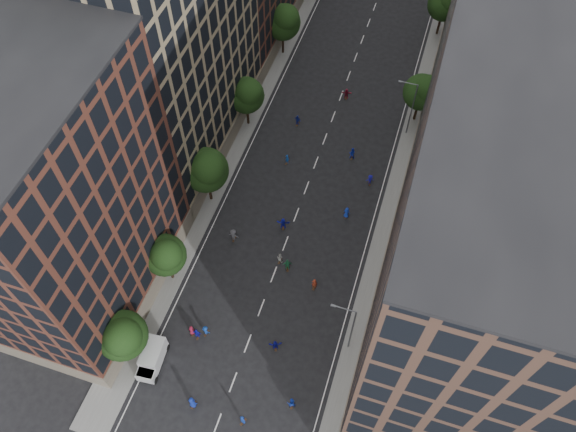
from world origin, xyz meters
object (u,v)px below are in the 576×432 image
at_px(streetlamp_near, 350,327).
at_px(skater_0, 192,402).
at_px(streetlamp_far, 411,106).
at_px(skater_2, 291,403).
at_px(cargo_van, 152,358).
at_px(skater_1, 243,420).

relative_size(streetlamp_near, skater_0, 4.67).
relative_size(streetlamp_near, streetlamp_far, 1.00).
distance_m(skater_0, skater_2, 10.07).
distance_m(cargo_van, skater_2, 15.43).
bearing_deg(skater_1, streetlamp_near, -102.31).
bearing_deg(skater_1, cargo_van, 8.95).
distance_m(skater_0, skater_1, 5.48).
bearing_deg(streetlamp_near, skater_2, -115.70).
bearing_deg(skater_0, skater_2, -158.22).
xyz_separation_m(streetlamp_near, cargo_van, (-19.23, -8.08, -3.89)).
relative_size(streetlamp_far, skater_1, 5.06).
bearing_deg(skater_0, skater_1, -176.26).
xyz_separation_m(streetlamp_far, skater_0, (-13.40, -43.97, -4.20)).
height_order(skater_1, skater_2, skater_1).
height_order(streetlamp_near, cargo_van, streetlamp_near).
bearing_deg(cargo_van, streetlamp_far, 59.92).
xyz_separation_m(streetlamp_near, skater_1, (-7.92, -11.00, -4.27)).
bearing_deg(streetlamp_far, streetlamp_near, -90.00).
xyz_separation_m(skater_0, skater_2, (9.60, 3.07, -0.08)).
distance_m(cargo_van, skater_0, 6.52).
bearing_deg(skater_2, skater_1, 15.76).
bearing_deg(skater_2, cargo_van, -20.54).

